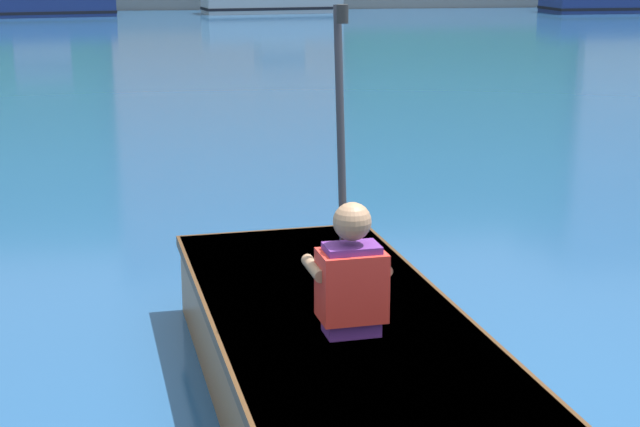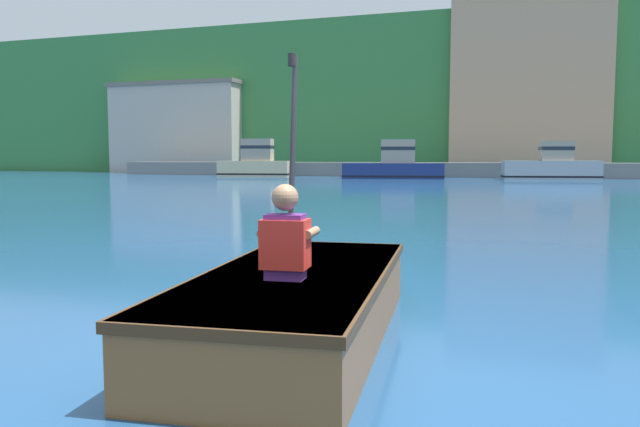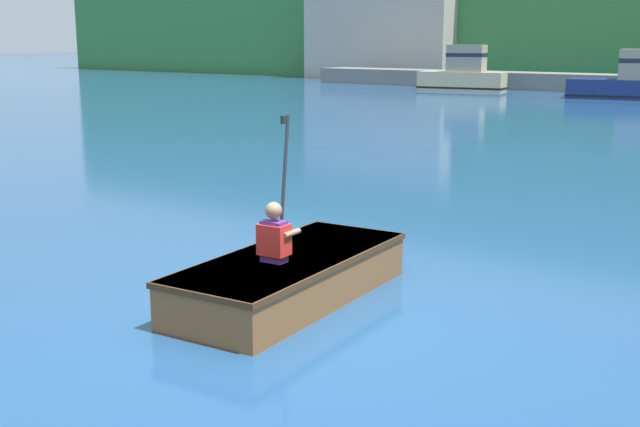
{
  "view_description": "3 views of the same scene",
  "coord_description": "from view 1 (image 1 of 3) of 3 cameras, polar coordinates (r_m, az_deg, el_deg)",
  "views": [
    {
      "loc": [
        -1.04,
        -3.86,
        2.12
      ],
      "look_at": [
        -0.36,
        0.97,
        0.82
      ],
      "focal_mm": 55.0,
      "sensor_mm": 36.0,
      "label": 1
    },
    {
      "loc": [
        1.1,
        -3.45,
        1.25
      ],
      "look_at": [
        -0.36,
        0.97,
        0.82
      ],
      "focal_mm": 35.0,
      "sensor_mm": 36.0,
      "label": 2
    },
    {
      "loc": [
        4.7,
        -5.65,
        2.63
      ],
      "look_at": [
        -0.36,
        0.97,
        0.82
      ],
      "focal_mm": 45.0,
      "sensor_mm": 36.0,
      "label": 3
    }
  ],
  "objects": [
    {
      "name": "person_paddler",
      "position": [
        4.34,
        1.82,
        -3.46
      ],
      "size": [
        0.38,
        0.41,
        1.44
      ],
      "color": "#592672",
      "rests_on": "rowboat_foreground"
    },
    {
      "name": "rowboat_foreground",
      "position": [
        4.81,
        0.69,
        -7.82
      ],
      "size": [
        1.5,
        3.15,
        0.47
      ],
      "color": "brown",
      "rests_on": "ground"
    }
  ]
}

